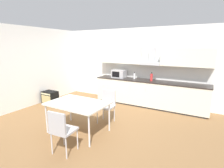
{
  "coord_description": "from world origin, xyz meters",
  "views": [
    {
      "loc": [
        2.46,
        -3.44,
        2.01
      ],
      "look_at": [
        0.18,
        0.59,
        1.0
      ],
      "focal_mm": 28.0,
      "sensor_mm": 36.0,
      "label": 1
    }
  ],
  "objects": [
    {
      "name": "upper_wall_cabinets",
      "position": [
        0.73,
        2.29,
        1.67
      ],
      "size": [
        3.73,
        0.4,
        0.57
      ],
      "color": "silver"
    },
    {
      "name": "bottle_white",
      "position": [
        0.18,
        2.17,
        0.99
      ],
      "size": [
        0.07,
        0.07,
        0.25
      ],
      "color": "white",
      "rests_on": "kitchen_counter"
    },
    {
      "name": "dining_table",
      "position": [
        -0.13,
        -0.48,
        0.68
      ],
      "size": [
        1.35,
        0.92,
        0.73
      ],
      "color": "silver",
      "rests_on": "ground_plane"
    },
    {
      "name": "wall_back",
      "position": [
        0.0,
        2.51,
        1.32
      ],
      "size": [
        6.62,
        0.1,
        2.64
      ],
      "primitive_type": "cube",
      "color": "white",
      "rests_on": "ground_plane"
    },
    {
      "name": "guitar_amp",
      "position": [
        -2.41,
        0.67,
        0.22
      ],
      "size": [
        0.52,
        0.37,
        0.44
      ],
      "color": "black",
      "rests_on": "ground_plane"
    },
    {
      "name": "chair_far_right",
      "position": [
        0.16,
        0.36,
        0.53
      ],
      "size": [
        0.43,
        0.43,
        0.87
      ],
      "color": "#B2B2B7",
      "rests_on": "ground_plane"
    },
    {
      "name": "kitchen_counter",
      "position": [
        0.73,
        2.14,
        0.45
      ],
      "size": [
        3.75,
        0.67,
        0.89
      ],
      "color": "#333333",
      "rests_on": "ground_plane"
    },
    {
      "name": "chair_near_right",
      "position": [
        0.18,
        -1.32,
        0.53
      ],
      "size": [
        0.43,
        0.43,
        0.87
      ],
      "color": "#B2B2B7",
      "rests_on": "ground_plane"
    },
    {
      "name": "wall_left",
      "position": [
        -2.81,
        0.0,
        1.32
      ],
      "size": [
        0.1,
        5.91,
        2.64
      ],
      "primitive_type": "cube",
      "color": "white",
      "rests_on": "ground_plane"
    },
    {
      "name": "microwave",
      "position": [
        -0.41,
        2.14,
        1.03
      ],
      "size": [
        0.48,
        0.35,
        0.28
      ],
      "color": "#ADADB2",
      "rests_on": "kitchen_counter"
    },
    {
      "name": "pendant_lamp",
      "position": [
        -0.13,
        -0.48,
        1.78
      ],
      "size": [
        0.32,
        0.32,
        0.22
      ],
      "primitive_type": "cone",
      "color": "silver"
    },
    {
      "name": "ground_plane",
      "position": [
        0.0,
        0.0,
        -0.01
      ],
      "size": [
        8.27,
        7.38,
        0.02
      ],
      "primitive_type": "cube",
      "color": "brown"
    },
    {
      "name": "backsplash_tile",
      "position": [
        0.73,
        2.45,
        1.12
      ],
      "size": [
        3.73,
        0.02,
        0.47
      ],
      "primitive_type": "cube",
      "color": "silver",
      "rests_on": "kitchen_counter"
    },
    {
      "name": "bottle_red",
      "position": [
        0.81,
        2.12,
        1.01
      ],
      "size": [
        0.08,
        0.08,
        0.29
      ],
      "color": "red",
      "rests_on": "kitchen_counter"
    }
  ]
}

